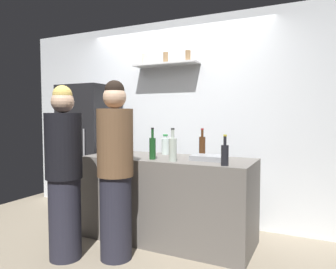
# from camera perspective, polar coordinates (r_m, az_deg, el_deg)

# --- Properties ---
(ground_plane) EXTENTS (5.28, 5.28, 0.00)m
(ground_plane) POSITION_cam_1_polar(r_m,az_deg,el_deg) (3.37, -7.95, -20.45)
(ground_plane) COLOR gray
(back_wall_assembly) EXTENTS (4.80, 0.32, 2.60)m
(back_wall_assembly) POSITION_cam_1_polar(r_m,az_deg,el_deg) (4.18, 1.46, 2.65)
(back_wall_assembly) COLOR white
(back_wall_assembly) RESTS_ON ground
(refrigerator) EXTENTS (0.66, 0.65, 1.77)m
(refrigerator) POSITION_cam_1_polar(r_m,az_deg,el_deg) (4.47, -14.00, -2.79)
(refrigerator) COLOR black
(refrigerator) RESTS_ON ground
(counter) EXTENTS (1.84, 0.71, 0.91)m
(counter) POSITION_cam_1_polar(r_m,az_deg,el_deg) (3.51, 0.00, -11.57)
(counter) COLOR #66605B
(counter) RESTS_ON ground
(baking_pan) EXTENTS (0.34, 0.24, 0.05)m
(baking_pan) POSITION_cam_1_polar(r_m,az_deg,el_deg) (3.24, 7.37, -4.21)
(baking_pan) COLOR gray
(baking_pan) RESTS_ON counter
(utensil_holder) EXTENTS (0.09, 0.09, 0.22)m
(utensil_holder) POSITION_cam_1_polar(r_m,az_deg,el_deg) (3.93, -9.04, -2.42)
(utensil_holder) COLOR #B2B2B7
(utensil_holder) RESTS_ON counter
(wine_bottle_pale_glass) EXTENTS (0.08, 0.08, 0.33)m
(wine_bottle_pale_glass) POSITION_cam_1_polar(r_m,az_deg,el_deg) (3.12, 0.87, -2.59)
(wine_bottle_pale_glass) COLOR #B2BFB2
(wine_bottle_pale_glass) RESTS_ON counter
(wine_bottle_amber_glass) EXTENTS (0.07, 0.07, 0.31)m
(wine_bottle_amber_glass) POSITION_cam_1_polar(r_m,az_deg,el_deg) (3.52, 6.22, -2.02)
(wine_bottle_amber_glass) COLOR #472814
(wine_bottle_amber_glass) RESTS_ON counter
(wine_bottle_dark_glass) EXTENTS (0.07, 0.07, 0.28)m
(wine_bottle_dark_glass) POSITION_cam_1_polar(r_m,az_deg,el_deg) (2.91, 10.27, -3.53)
(wine_bottle_dark_glass) COLOR black
(wine_bottle_dark_glass) RESTS_ON counter
(wine_bottle_green_glass) EXTENTS (0.07, 0.07, 0.33)m
(wine_bottle_green_glass) POSITION_cam_1_polar(r_m,az_deg,el_deg) (3.27, -2.83, -2.37)
(wine_bottle_green_glass) COLOR #19471E
(wine_bottle_green_glass) RESTS_ON counter
(water_bottle_plastic) EXTENTS (0.09, 0.09, 0.24)m
(water_bottle_plastic) POSITION_cam_1_polar(r_m,az_deg,el_deg) (3.66, -0.47, -2.06)
(water_bottle_plastic) COLOR silver
(water_bottle_plastic) RESTS_ON counter
(person_brown_jacket) EXTENTS (0.34, 0.34, 1.69)m
(person_brown_jacket) POSITION_cam_1_polar(r_m,az_deg,el_deg) (3.02, -9.59, -6.62)
(person_brown_jacket) COLOR #262633
(person_brown_jacket) RESTS_ON ground
(person_blonde) EXTENTS (0.34, 0.34, 1.65)m
(person_blonde) POSITION_cam_1_polar(r_m,az_deg,el_deg) (3.14, -18.33, -6.85)
(person_blonde) COLOR #262633
(person_blonde) RESTS_ON ground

